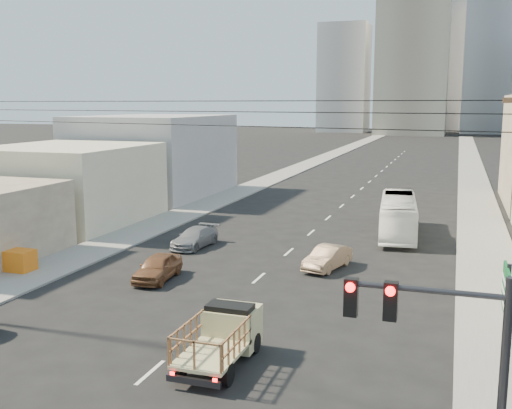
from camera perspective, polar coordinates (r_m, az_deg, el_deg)
The scene contains 19 objects.
ground at distance 20.35m, azimuth -12.87°, elevation -17.62°, with size 420.00×420.00×0.00m, color black.
sidewalk_left at distance 88.45m, azimuth 4.47°, elevation 3.64°, with size 3.50×180.00×0.12m, color gray.
sidewalk_right at distance 85.83m, azimuth 19.88°, elevation 2.92°, with size 3.50×180.00×0.12m, color gray.
lane_dashes at distance 69.62m, azimuth 10.42°, elevation 1.85°, with size 0.15×104.00×0.01m.
flatbed_pickup at distance 21.94m, azimuth -3.31°, elevation -12.17°, with size 1.95×4.41×1.90m.
city_bus at distance 43.39m, azimuth 13.38°, elevation -1.02°, with size 2.38×10.19×2.84m, color white.
sedan_brown at distance 32.23m, azimuth -9.34°, elevation -5.91°, with size 1.59×3.96×1.35m, color brown.
sedan_tan at distance 34.08m, azimuth 6.83°, elevation -5.05°, with size 1.36×3.90×1.28m, color #8D6E52.
sedan_grey at distance 39.10m, azimuth -5.86°, elevation -3.16°, with size 1.74×4.27×1.24m, color slate.
traffic_signal at distance 12.89m, azimuth 17.84°, elevation -14.46°, with size 3.23×0.35×6.00m.
green_sign at distance 17.75m, azimuth 22.62°, elevation -9.17°, with size 0.18×1.60×5.00m.
overhead_wires at distance 19.42m, azimuth -11.54°, elevation 8.64°, with size 23.01×5.02×0.72m.
crate_stack at distance 35.67m, azimuth -21.79°, elevation -4.94°, with size 1.80×1.20×1.14m.
bldg_left_mid at distance 49.08m, azimuth -17.40°, elevation 1.89°, with size 11.00×12.00×6.00m, color beige.
bldg_left_far at distance 61.90m, azimuth -9.67°, elevation 4.64°, with size 12.00×16.00×8.00m, color #969699.
high_rise_tower at distance 186.98m, azimuth 14.84°, elevation 15.70°, with size 20.00×20.00×60.00m, color gray.
midrise_ne at distance 200.78m, azimuth 21.43°, elevation 12.05°, with size 16.00×16.00×40.00m, color #96999F.
midrise_nw at distance 198.71m, azimuth 8.41°, elevation 11.77°, with size 15.00×15.00×34.00m, color #96999F.
midrise_back at distance 215.73m, azimuth 18.03°, elevation 12.56°, with size 18.00×18.00×44.00m, color #969699.
Camera 1 is at (9.71, -15.32, 9.24)m, focal length 42.00 mm.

